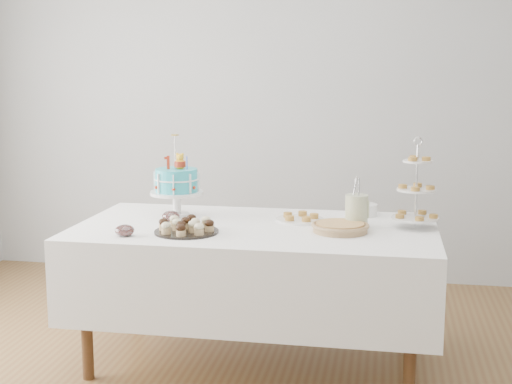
% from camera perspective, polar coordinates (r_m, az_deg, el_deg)
% --- Properties ---
extents(walls, '(5.04, 4.04, 2.70)m').
position_cam_1_polar(walls, '(3.44, -0.98, 5.65)').
color(walls, '#A1A4A6').
rests_on(walls, floor).
extents(table, '(1.92, 1.02, 0.77)m').
position_cam_1_polar(table, '(3.87, -0.06, -6.03)').
color(table, white).
rests_on(table, floor).
extents(birthday_cake, '(0.30, 0.30, 0.47)m').
position_cam_1_polar(birthday_cake, '(4.08, -6.35, -0.18)').
color(birthday_cake, white).
rests_on(birthday_cake, table).
extents(cupcake_tray, '(0.33, 0.33, 0.08)m').
position_cam_1_polar(cupcake_tray, '(3.67, -5.59, -2.70)').
color(cupcake_tray, black).
rests_on(cupcake_tray, table).
extents(pie, '(0.30, 0.30, 0.05)m').
position_cam_1_polar(pie, '(3.70, 6.75, -2.78)').
color(pie, '#A58059').
rests_on(pie, table).
extents(tiered_stand, '(0.25, 0.25, 0.48)m').
position_cam_1_polar(tiered_stand, '(3.83, 12.70, 0.14)').
color(tiered_stand, silver).
rests_on(tiered_stand, table).
extents(plate_stack, '(0.17, 0.17, 0.07)m').
position_cam_1_polar(plate_stack, '(4.14, 8.51, -1.41)').
color(plate_stack, white).
rests_on(plate_stack, table).
extents(pastry_plate, '(0.27, 0.27, 0.04)m').
position_cam_1_polar(pastry_plate, '(3.95, 3.55, -2.08)').
color(pastry_plate, white).
rests_on(pastry_plate, table).
extents(jam_bowl_a, '(0.10, 0.10, 0.06)m').
position_cam_1_polar(jam_bowl_a, '(3.65, -10.46, -3.06)').
color(jam_bowl_a, silver).
rests_on(jam_bowl_a, table).
extents(jam_bowl_b, '(0.10, 0.10, 0.06)m').
position_cam_1_polar(jam_bowl_b, '(3.96, -6.82, -1.94)').
color(jam_bowl_b, silver).
rests_on(jam_bowl_b, table).
extents(utensil_pitcher, '(0.13, 0.12, 0.27)m').
position_cam_1_polar(utensil_pitcher, '(3.80, 8.05, -1.43)').
color(utensil_pitcher, silver).
rests_on(utensil_pitcher, table).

